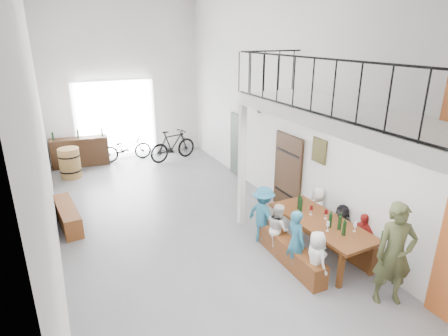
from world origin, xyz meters
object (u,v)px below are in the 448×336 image
tasting_table (321,224)px  bicycle_near (126,148)px  oak_barrel (70,163)px  side_bench (68,215)px  host_standing (395,254)px  serving_counter (80,152)px  bench_inner (289,252)px

tasting_table → bicycle_near: (-2.30, 7.91, -0.24)m
oak_barrel → side_bench: bearing=-95.7°
oak_barrel → host_standing: size_ratio=0.53×
side_bench → bicycle_near: size_ratio=0.98×
oak_barrel → host_standing: host_standing is taller
side_bench → serving_counter: size_ratio=0.94×
oak_barrel → bicycle_near: oak_barrel is taller
tasting_table → serving_counter: size_ratio=1.27×
bench_inner → tasting_table: bearing=-0.9°
bench_inner → oak_barrel: 7.79m
serving_counter → bicycle_near: bearing=-0.7°
tasting_table → serving_counter: (-3.84, 8.05, -0.21)m
bench_inner → serving_counter: bearing=112.4°
host_standing → bench_inner: bearing=142.1°
bench_inner → side_bench: bearing=138.3°
serving_counter → host_standing: (3.99, -9.68, 0.42)m
tasting_table → serving_counter: bearing=113.0°
bicycle_near → oak_barrel: bearing=116.0°
host_standing → tasting_table: bearing=119.9°
side_bench → tasting_table: bearing=-38.3°
bench_inner → host_standing: bearing=-61.0°
side_bench → serving_counter: bearing=80.4°
bench_inner → host_standing: size_ratio=1.11×
oak_barrel → host_standing: bearing=-62.8°
oak_barrel → bicycle_near: 2.17m
bicycle_near → host_standing: bearing=-165.3°
bench_inner → bicycle_near: (-1.58, 7.88, 0.24)m
bench_inner → side_bench: side_bench is taller
tasting_table → side_bench: tasting_table is taller
host_standing → bicycle_near: bearing=128.8°
tasting_table → bench_inner: (-0.72, 0.03, -0.47)m
host_standing → bicycle_near: 9.87m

